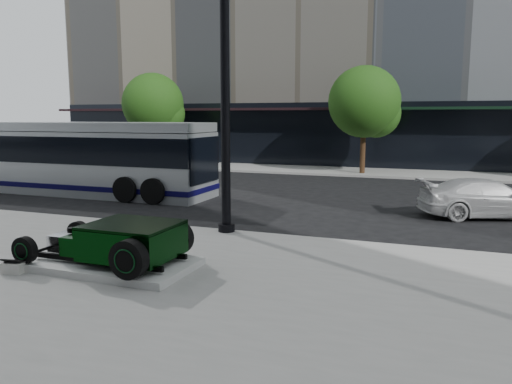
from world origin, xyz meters
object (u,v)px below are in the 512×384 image
at_px(white_sedan, 488,198).
at_px(lamppost, 225,90).
at_px(hot_rod, 124,241).
at_px(transit_bus, 74,157).

bearing_deg(white_sedan, lamppost, 108.06).
xyz_separation_m(hot_rod, transit_bus, (-8.45, 8.53, 0.79)).
height_order(transit_bus, white_sedan, transit_bus).
bearing_deg(transit_bus, hot_rod, -45.24).
bearing_deg(hot_rod, lamppost, 81.51).
xyz_separation_m(lamppost, transit_bus, (-9.02, 4.76, -2.34)).
bearing_deg(lamppost, hot_rod, -98.49).
bearing_deg(transit_bus, white_sedan, 1.42).
distance_m(hot_rod, lamppost, 4.93).
relative_size(hot_rod, transit_bus, 0.27).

